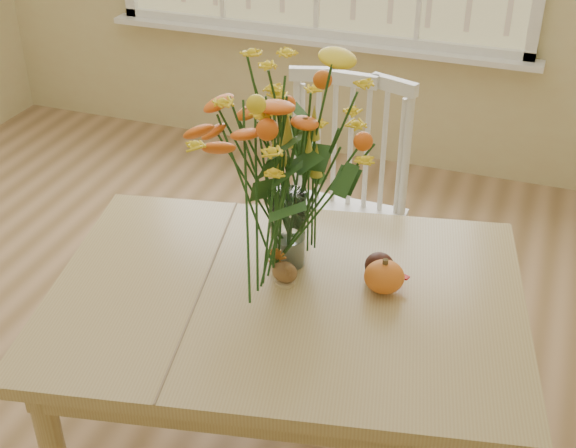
% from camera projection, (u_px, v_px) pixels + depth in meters
% --- Properties ---
extents(floor, '(4.00, 4.50, 0.01)m').
position_uv_depth(floor, '(124.00, 407.00, 2.80)').
color(floor, olive).
rests_on(floor, ground).
extents(dining_table, '(1.51, 1.21, 0.72)m').
position_uv_depth(dining_table, '(286.00, 318.00, 2.23)').
color(dining_table, tan).
rests_on(dining_table, floor).
extents(windsor_chair, '(0.49, 0.47, 1.03)m').
position_uv_depth(windsor_chair, '(340.00, 202.00, 2.92)').
color(windsor_chair, white).
rests_on(windsor_chair, floor).
extents(flower_vase, '(0.49, 0.49, 0.59)m').
position_uv_depth(flower_vase, '(288.00, 157.00, 2.13)').
color(flower_vase, white).
rests_on(flower_vase, dining_table).
extents(pumpkin, '(0.12, 0.12, 0.09)m').
position_uv_depth(pumpkin, '(384.00, 278.00, 2.17)').
color(pumpkin, orange).
rests_on(pumpkin, dining_table).
extents(turkey_figurine, '(0.09, 0.07, 0.10)m').
position_uv_depth(turkey_figurine, '(285.00, 272.00, 2.21)').
color(turkey_figurine, '#CCB78C').
rests_on(turkey_figurine, dining_table).
extents(dark_gourd, '(0.12, 0.09, 0.08)m').
position_uv_depth(dark_gourd, '(379.00, 267.00, 2.23)').
color(dark_gourd, '#38160F').
rests_on(dark_gourd, dining_table).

